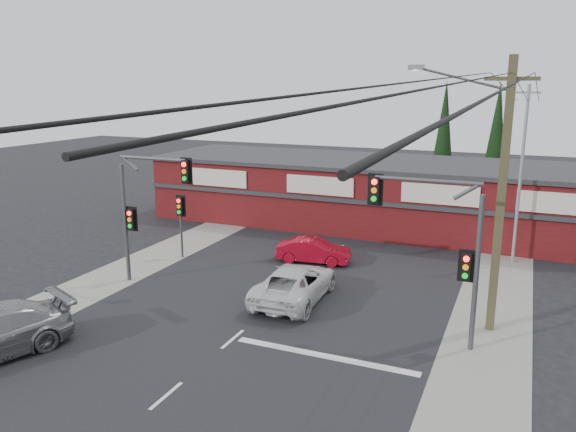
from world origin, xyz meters
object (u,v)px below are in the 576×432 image
at_px(shop_building, 355,191).
at_px(red_sedan, 314,251).
at_px(white_suv, 295,283).
at_px(utility_pole, 498,188).

bearing_deg(shop_building, red_sedan, -86.69).
distance_m(white_suv, shop_building, 14.32).
xyz_separation_m(white_suv, shop_building, (-1.60, 14.16, 1.39)).
bearing_deg(red_sedan, white_suv, -175.74).
height_order(white_suv, utility_pole, utility_pole).
relative_size(white_suv, utility_pole, 0.54).
height_order(white_suv, red_sedan, white_suv).
bearing_deg(shop_building, white_suv, -83.55).
distance_m(red_sedan, shop_building, 9.15).
height_order(red_sedan, utility_pole, utility_pole).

